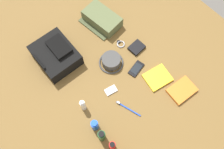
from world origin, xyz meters
The scene contains 15 objects.
ground_plane centered at (0.00, 0.00, -0.01)m, with size 2.64×2.02×0.02m, color brown.
backpack centered at (0.38, 0.21, 0.06)m, with size 0.33×0.27×0.14m.
toiletry_pouch centered at (0.40, -0.25, 0.04)m, with size 0.31×0.24×0.09m.
bucket_hat centered at (0.09, -0.07, 0.03)m, with size 0.18×0.18×0.07m.
sunscreen_spray centered at (-0.37, 0.32, 0.07)m, with size 0.04×0.04×0.14m.
shampoo_bottle centered at (-0.28, 0.33, 0.07)m, with size 0.05×0.05×0.15m.
deodorant_spray centered at (-0.20, 0.32, 0.06)m, with size 0.05×0.05×0.12m.
toothpaste_tube centered at (-0.05, 0.30, 0.07)m, with size 0.04×0.04×0.14m.
paperback_novel centered at (-0.40, -0.30, 0.01)m, with size 0.15×0.20×0.02m.
travel_guidebook centered at (-0.22, -0.24, 0.01)m, with size 0.18×0.20×0.02m.
cell_phone centered at (-0.07, -0.17, 0.01)m, with size 0.09×0.14×0.01m.
media_player centered at (-0.07, 0.08, 0.01)m, with size 0.07×0.09×0.01m.
wristwatch centered at (0.16, -0.23, 0.01)m, with size 0.07×0.06×0.01m.
toothbrush centered at (-0.24, 0.08, 0.01)m, with size 0.18×0.07×0.02m.
wallet centered at (0.05, -0.29, 0.01)m, with size 0.09×0.11×0.02m, color black.
Camera 1 is at (-0.49, 0.43, 1.61)m, focal length 38.49 mm.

